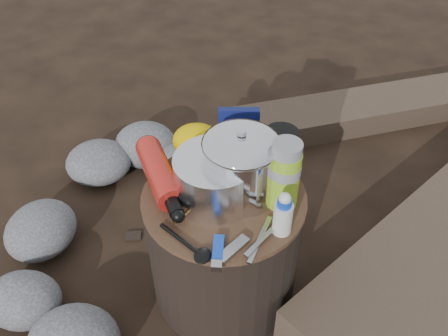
% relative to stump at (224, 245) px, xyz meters
% --- Properties ---
extents(ground, '(60.00, 60.00, 0.00)m').
position_rel_stump_xyz_m(ground, '(0.00, 0.00, -0.19)').
color(ground, black).
rests_on(ground, ground).
extents(stump, '(0.42, 0.42, 0.38)m').
position_rel_stump_xyz_m(stump, '(0.00, 0.00, 0.00)').
color(stump, black).
rests_on(stump, ground).
extents(rock_ring, '(0.44, 0.96, 0.19)m').
position_rel_stump_xyz_m(rock_ring, '(-0.40, 0.14, -0.10)').
color(rock_ring, '#56555A').
rests_on(rock_ring, ground).
extents(log_small, '(1.17, 0.75, 0.10)m').
position_rel_stump_xyz_m(log_small, '(0.42, 0.96, -0.14)').
color(log_small, '#433428').
rests_on(log_small, ground).
extents(foil_windscreen, '(0.20, 0.20, 0.12)m').
position_rel_stump_xyz_m(foil_windscreen, '(-0.02, -0.01, 0.25)').
color(foil_windscreen, white).
rests_on(foil_windscreen, stump).
extents(camping_pot, '(0.19, 0.19, 0.19)m').
position_rel_stump_xyz_m(camping_pot, '(0.04, 0.02, 0.29)').
color(camping_pot, silver).
rests_on(camping_pot, stump).
extents(fuel_bottle, '(0.22, 0.28, 0.07)m').
position_rel_stump_xyz_m(fuel_bottle, '(-0.17, 0.01, 0.23)').
color(fuel_bottle, red).
rests_on(fuel_bottle, stump).
extents(thermos, '(0.07, 0.07, 0.19)m').
position_rel_stump_xyz_m(thermos, '(0.14, 0.01, 0.29)').
color(thermos, '#87B521').
rests_on(thermos, stump).
extents(travel_mug, '(0.08, 0.08, 0.13)m').
position_rel_stump_xyz_m(travel_mug, '(0.12, 0.13, 0.26)').
color(travel_mug, black).
rests_on(travel_mug, stump).
extents(stuff_sack, '(0.14, 0.11, 0.09)m').
position_rel_stump_xyz_m(stuff_sack, '(-0.10, 0.14, 0.24)').
color(stuff_sack, '#DAAE00').
rests_on(stuff_sack, stump).
extents(food_pouch, '(0.11, 0.05, 0.14)m').
position_rel_stump_xyz_m(food_pouch, '(0.00, 0.18, 0.26)').
color(food_pouch, '#0C124A').
rests_on(food_pouch, stump).
extents(lighter, '(0.04, 0.10, 0.02)m').
position_rel_stump_xyz_m(lighter, '(0.02, -0.18, 0.20)').
color(lighter, '#133DC2').
rests_on(lighter, stump).
extents(multitool, '(0.07, 0.09, 0.01)m').
position_rel_stump_xyz_m(multitool, '(0.06, -0.17, 0.20)').
color(multitool, '#A4A3A8').
rests_on(multitool, stump).
extents(pot_grabber, '(0.09, 0.15, 0.01)m').
position_rel_stump_xyz_m(pot_grabber, '(0.11, -0.13, 0.20)').
color(pot_grabber, '#A4A3A8').
rests_on(pot_grabber, stump).
extents(spork, '(0.15, 0.11, 0.01)m').
position_rel_stump_xyz_m(spork, '(-0.07, -0.16, 0.20)').
color(spork, black).
rests_on(spork, stump).
extents(squeeze_bottle, '(0.04, 0.04, 0.11)m').
position_rel_stump_xyz_m(squeeze_bottle, '(0.16, -0.09, 0.25)').
color(squeeze_bottle, silver).
rests_on(squeeze_bottle, stump).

